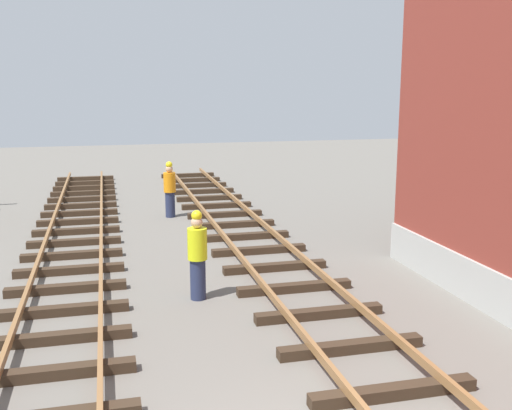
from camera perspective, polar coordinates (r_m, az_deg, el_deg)
The scene contains 2 objects.
track_worker_foreground at distance 20.24m, azimuth -8.14°, elevation 1.45°, with size 0.40×0.40×1.87m.
track_worker_distant at distance 12.40m, azimuth -5.55°, elevation -4.76°, with size 0.40×0.40×1.87m.
Camera 1 is at (-2.29, -5.59, 4.34)m, focal length 42.39 mm.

